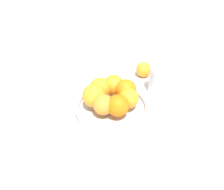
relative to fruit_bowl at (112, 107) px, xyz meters
The scene contains 6 objects.
ground_plane 0.02m from the fruit_bowl, ahead, with size 4.00×4.00×0.00m, color silver.
fruit_bowl is the anchor object (origin of this frame).
orange_pile 0.05m from the fruit_bowl, behind, with size 0.18×0.18×0.08m.
stray_orange 0.27m from the fruit_bowl, 100.65° to the left, with size 0.06×0.06×0.06m, color orange.
drinking_glass 0.21m from the fruit_bowl, 75.20° to the left, with size 0.07×0.07×0.10m, color silver.
napkin_folded 0.28m from the fruit_bowl, 73.61° to the right, with size 0.12×0.12×0.01m, color silver.
Camera 1 is at (0.37, -0.44, 0.50)m, focal length 35.00 mm.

